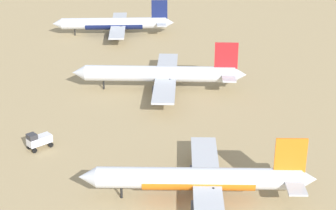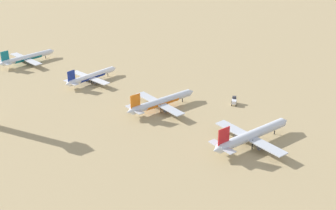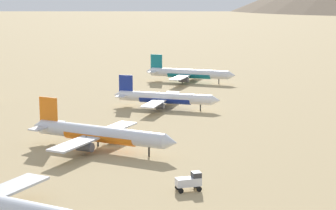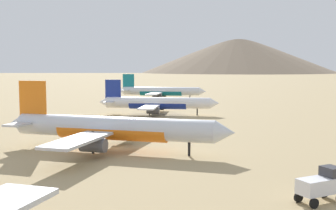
{
  "view_description": "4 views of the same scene",
  "coord_description": "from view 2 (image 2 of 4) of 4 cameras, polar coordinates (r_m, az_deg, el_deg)",
  "views": [
    {
      "loc": [
        6.74,
        86.21,
        56.83
      ],
      "look_at": [
        5.47,
        -35.95,
        4.38
      ],
      "focal_mm": 60.34,
      "sensor_mm": 36.0,
      "label": 1
    },
    {
      "loc": [
        -132.34,
        -164.71,
        98.4
      ],
      "look_at": [
        -0.87,
        -8.9,
        4.9
      ],
      "focal_mm": 47.68,
      "sensor_mm": 36.0,
      "label": 2
    },
    {
      "loc": [
        80.13,
        -135.13,
        41.8
      ],
      "look_at": [
        0.23,
        39.47,
        4.39
      ],
      "focal_mm": 65.92,
      "sensor_mm": 36.0,
      "label": 3
    },
    {
      "loc": [
        28.15,
        -70.16,
        15.13
      ],
      "look_at": [
        -0.12,
        38.82,
        4.62
      ],
      "focal_mm": 43.88,
      "sensor_mm": 36.0,
      "label": 4
    }
  ],
  "objects": [
    {
      "name": "service_truck",
      "position": [
        238.74,
        8.45,
        0.56
      ],
      "size": [
        5.56,
        5.31,
        3.9
      ],
      "color": "silver",
      "rests_on": "ground"
    },
    {
      "name": "ground_plane",
      "position": [
        233.08,
        -1.25,
        -0.34
      ],
      "size": [
        1800.0,
        1800.0,
        0.0
      ],
      "primitive_type": "plane",
      "color": "tan"
    },
    {
      "name": "parked_jet_3",
      "position": [
        268.76,
        -9.78,
        3.63
      ],
      "size": [
        38.35,
        31.31,
        11.07
      ],
      "color": "white",
      "rests_on": "ground"
    },
    {
      "name": "parked_jet_1",
      "position": [
        199.76,
        10.62,
        -3.84
      ],
      "size": [
        47.15,
        38.28,
        13.6
      ],
      "color": "silver",
      "rests_on": "ground"
    },
    {
      "name": "parked_jet_4",
      "position": [
        311.05,
        -17.56,
        5.79
      ],
      "size": [
        40.88,
        33.29,
        11.78
      ],
      "color": "silver",
      "rests_on": "ground"
    },
    {
      "name": "parked_jet_2",
      "position": [
        229.64,
        -0.89,
        0.41
      ],
      "size": [
        43.36,
        35.17,
        12.52
      ],
      "color": "silver",
      "rests_on": "ground"
    }
  ]
}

